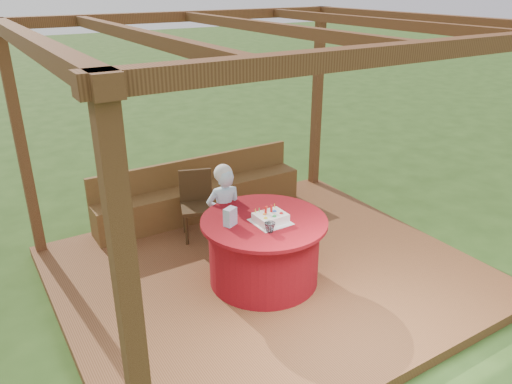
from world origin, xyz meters
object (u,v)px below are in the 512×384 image
(elderly_woman, at_px, (224,212))
(bench, at_px, (201,197))
(birthday_cake, at_px, (271,218))
(drinking_glass, at_px, (270,227))
(table, at_px, (264,250))
(chair, at_px, (197,201))
(gift_bag, at_px, (230,217))

(elderly_woman, bearing_deg, bench, 76.91)
(bench, distance_m, elderly_woman, 1.31)
(birthday_cake, xyz_separation_m, drinking_glass, (-0.13, -0.18, 0.00))
(bench, relative_size, drinking_glass, 27.03)
(drinking_glass, bearing_deg, table, 68.85)
(elderly_woman, height_order, birthday_cake, elderly_woman)
(chair, distance_m, birthday_cake, 1.49)
(chair, height_order, birthday_cake, birthday_cake)
(chair, relative_size, birthday_cake, 2.37)
(chair, relative_size, gift_bag, 4.53)
(gift_bag, relative_size, drinking_glass, 1.72)
(elderly_woman, xyz_separation_m, gift_bag, (-0.23, -0.56, 0.23))
(chair, bearing_deg, gift_bag, -99.72)
(table, xyz_separation_m, gift_bag, (-0.37, 0.08, 0.46))
(elderly_woman, bearing_deg, drinking_glass, -87.94)
(drinking_glass, bearing_deg, chair, 91.52)
(table, height_order, birthday_cake, birthday_cake)
(table, bearing_deg, birthday_cake, -75.03)
(gift_bag, bearing_deg, drinking_glass, -76.97)
(table, bearing_deg, gift_bag, 168.21)
(gift_bag, bearing_deg, elderly_woman, 43.57)
(bench, height_order, gift_bag, gift_bag)
(elderly_woman, xyz_separation_m, birthday_cake, (0.16, -0.73, 0.19))
(chair, bearing_deg, elderly_woman, -89.17)
(bench, distance_m, birthday_cake, 2.03)
(birthday_cake, height_order, drinking_glass, birthday_cake)
(birthday_cake, bearing_deg, drinking_glass, -125.35)
(table, distance_m, gift_bag, 0.59)
(drinking_glass, bearing_deg, gift_bag, 127.23)
(bench, xyz_separation_m, drinking_glass, (-0.25, -2.14, 0.53))
(chair, bearing_deg, bench, 60.08)
(birthday_cake, bearing_deg, chair, 96.73)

